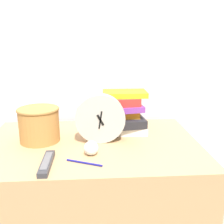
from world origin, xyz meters
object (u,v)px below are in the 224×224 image
basket (39,124)px  crumpled_paper_ball (90,148)px  desk_clock (100,119)px  pen (84,163)px  book_stack (121,113)px  tv_remote (47,163)px

basket → crumpled_paper_ball: 0.30m
basket → desk_clock: bearing=-7.1°
pen → crumpled_paper_ball: bearing=74.7°
basket → pen: 0.34m
desk_clock → basket: (-0.29, 0.04, -0.03)m
desk_clock → pen: 0.25m
basket → crumpled_paper_ball: bearing=-35.7°
desk_clock → crumpled_paper_ball: desk_clock is taller
basket → pen: bearing=-49.2°
book_stack → tv_remote: book_stack is taller
book_stack → pen: size_ratio=1.85×
book_stack → basket: bearing=-165.8°
tv_remote → crumpled_paper_ball: crumpled_paper_ball is taller
basket → pen: (0.22, -0.25, -0.08)m
desk_clock → crumpled_paper_ball: 0.17m
pen → tv_remote: bearing=-177.7°
tv_remote → crumpled_paper_ball: bearing=27.3°
book_stack → desk_clock: bearing=-129.3°
book_stack → tv_remote: size_ratio=1.34×
crumpled_paper_ball → pen: size_ratio=0.42×
tv_remote → crumpled_paper_ball: 0.19m
crumpled_paper_ball → pen: bearing=-105.3°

